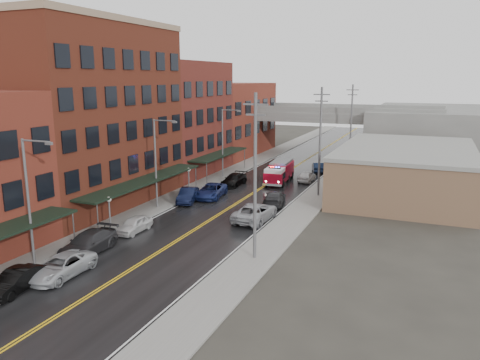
% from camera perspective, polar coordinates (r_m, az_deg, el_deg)
% --- Properties ---
extents(ground, '(220.00, 220.00, 0.00)m').
position_cam_1_polar(ground, '(27.20, -25.92, -17.50)').
color(ground, '#2D2B26').
rests_on(ground, ground).
extents(road, '(11.00, 160.00, 0.02)m').
position_cam_1_polar(road, '(50.44, 0.18, -2.51)').
color(road, black).
rests_on(road, ground).
extents(sidewalk_left, '(3.00, 160.00, 0.15)m').
position_cam_1_polar(sidewalk_left, '(53.54, -7.06, -1.65)').
color(sidewalk_left, slate).
rests_on(sidewalk_left, ground).
extents(sidewalk_right, '(3.00, 160.00, 0.15)m').
position_cam_1_polar(sidewalk_right, '(48.22, 8.24, -3.26)').
color(sidewalk_right, slate).
rests_on(sidewalk_right, ground).
extents(curb_left, '(0.30, 160.00, 0.15)m').
position_cam_1_polar(curb_left, '(52.76, -5.50, -1.82)').
color(curb_left, gray).
rests_on(curb_left, ground).
extents(curb_right, '(0.30, 160.00, 0.15)m').
position_cam_1_polar(curb_right, '(48.63, 6.36, -3.07)').
color(curb_right, gray).
rests_on(curb_right, ground).
extents(brick_building_b, '(9.00, 20.00, 18.00)m').
position_cam_1_polar(brick_building_b, '(49.79, -17.44, 7.25)').
color(brick_building_b, '#4D2014').
rests_on(brick_building_b, ground).
extents(brick_building_c, '(9.00, 15.00, 15.00)m').
position_cam_1_polar(brick_building_c, '(64.28, -7.30, 7.41)').
color(brick_building_c, maroon).
rests_on(brick_building_c, ground).
extents(brick_building_far, '(9.00, 20.00, 12.00)m').
position_cam_1_polar(brick_building_far, '(80.01, -1.00, 7.40)').
color(brick_building_far, maroon).
rests_on(brick_building_far, ground).
extents(tan_building, '(14.00, 22.00, 5.00)m').
position_cam_1_polar(tan_building, '(56.13, 19.54, 0.91)').
color(tan_building, brown).
rests_on(tan_building, ground).
extents(right_far_block, '(18.00, 30.00, 8.00)m').
position_cam_1_polar(right_far_block, '(85.55, 22.16, 5.47)').
color(right_far_block, slate).
rests_on(right_far_block, ground).
extents(awning_1, '(2.60, 18.00, 3.09)m').
position_cam_1_polar(awning_1, '(47.19, -11.54, -0.08)').
color(awning_1, black).
rests_on(awning_1, ground).
extents(awning_2, '(2.60, 13.00, 3.09)m').
position_cam_1_polar(awning_2, '(62.18, -2.52, 3.14)').
color(awning_2, black).
rests_on(awning_2, ground).
extents(globe_lamp_1, '(0.44, 0.44, 3.12)m').
position_cam_1_polar(globe_lamp_1, '(41.25, -15.66, -3.07)').
color(globe_lamp_1, '#59595B').
rests_on(globe_lamp_1, ground).
extents(globe_lamp_2, '(0.44, 0.44, 3.12)m').
position_cam_1_polar(globe_lamp_2, '(52.61, -6.28, 0.62)').
color(globe_lamp_2, '#59595B').
rests_on(globe_lamp_2, ground).
extents(street_lamp_0, '(2.64, 0.22, 9.00)m').
position_cam_1_polar(street_lamp_0, '(34.97, -24.19, -1.61)').
color(street_lamp_0, '#59595B').
rests_on(street_lamp_0, ground).
extents(street_lamp_1, '(2.64, 0.22, 9.00)m').
position_cam_1_polar(street_lamp_1, '(47.09, -10.02, 2.67)').
color(street_lamp_1, '#59595B').
rests_on(street_lamp_1, ground).
extents(street_lamp_2, '(2.64, 0.22, 9.00)m').
position_cam_1_polar(street_lamp_2, '(61.02, -1.94, 5.06)').
color(street_lamp_2, '#59595B').
rests_on(street_lamp_2, ground).
extents(utility_pole_0, '(1.80, 0.24, 12.00)m').
position_cam_1_polar(utility_pole_0, '(32.83, 1.85, 0.64)').
color(utility_pole_0, '#59595B').
rests_on(utility_pole_0, ground).
extents(utility_pole_1, '(1.80, 0.24, 12.00)m').
position_cam_1_polar(utility_pole_1, '(51.78, 9.74, 4.81)').
color(utility_pole_1, '#59595B').
rests_on(utility_pole_1, ground).
extents(utility_pole_2, '(1.80, 0.24, 12.00)m').
position_cam_1_polar(utility_pole_2, '(71.30, 13.39, 6.70)').
color(utility_pole_2, '#59595B').
rests_on(utility_pole_2, ground).
extents(overpass, '(40.00, 10.00, 7.50)m').
position_cam_1_polar(overpass, '(79.58, 9.06, 7.21)').
color(overpass, slate).
rests_on(overpass, ground).
extents(fire_truck, '(3.31, 7.32, 2.62)m').
position_cam_1_polar(fire_truck, '(58.93, 4.81, 1.04)').
color(fire_truck, '#A0071C').
rests_on(fire_truck, ground).
extents(parked_car_left_1, '(2.01, 4.39, 1.39)m').
position_cam_1_polar(parked_car_left_1, '(32.62, -25.68, -11.05)').
color(parked_car_left_1, black).
rests_on(parked_car_left_1, ground).
extents(parked_car_left_2, '(2.42, 5.15, 1.42)m').
position_cam_1_polar(parked_car_left_2, '(33.78, -20.95, -9.79)').
color(parked_car_left_2, '#ACAFB4').
rests_on(parked_car_left_2, ground).
extents(parked_car_left_3, '(2.58, 5.67, 1.61)m').
position_cam_1_polar(parked_car_left_3, '(37.27, -18.02, -7.33)').
color(parked_car_left_3, '#29292B').
rests_on(parked_car_left_3, ground).
extents(parked_car_left_4, '(1.61, 3.96, 1.35)m').
position_cam_1_polar(parked_car_left_4, '(41.23, -12.77, -5.30)').
color(parked_car_left_4, silver).
rests_on(parked_car_left_4, ground).
extents(parked_car_left_5, '(2.83, 4.85, 1.51)m').
position_cam_1_polar(parked_car_left_5, '(49.91, -6.37, -1.86)').
color(parked_car_left_5, black).
rests_on(parked_car_left_5, ground).
extents(parked_car_left_6, '(3.23, 5.72, 1.51)m').
position_cam_1_polar(parked_car_left_6, '(51.62, -3.55, -1.33)').
color(parked_car_left_6, navy).
rests_on(parked_car_left_6, ground).
extents(parked_car_left_7, '(2.02, 4.90, 1.42)m').
position_cam_1_polar(parked_car_left_7, '(57.31, -0.74, 0.04)').
color(parked_car_left_7, black).
rests_on(parked_car_left_7, ground).
extents(parked_car_right_0, '(2.93, 6.06, 1.66)m').
position_cam_1_polar(parked_car_right_0, '(43.28, 1.85, -3.92)').
color(parked_car_right_0, '#9C9EA3').
rests_on(parked_car_right_0, ground).
extents(parked_car_right_1, '(3.00, 5.27, 1.44)m').
position_cam_1_polar(parked_car_right_1, '(48.81, 4.22, -2.19)').
color(parked_car_right_1, '#252528').
rests_on(parked_car_right_1, ground).
extents(parked_car_right_2, '(1.68, 4.07, 1.38)m').
position_cam_1_polar(parked_car_right_2, '(59.95, 8.14, 0.44)').
color(parked_car_right_2, silver).
rests_on(parked_car_right_2, ground).
extents(parked_car_right_3, '(2.63, 4.33, 1.35)m').
position_cam_1_polar(parked_car_right_3, '(66.41, 9.49, 1.55)').
color(parked_car_right_3, '#0E1A33').
rests_on(parked_car_right_3, ground).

